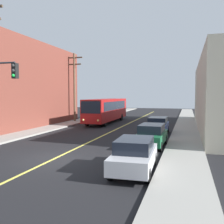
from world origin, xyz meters
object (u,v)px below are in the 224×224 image
object	(u,v)px
parked_car_green	(152,135)
utility_pole_mid	(74,84)
parked_car_silver	(135,154)
parked_car_blue	(158,125)
city_bus	(107,109)

from	to	relation	value
parked_car_green	utility_pole_mid	world-z (taller)	utility_pole_mid
parked_car_silver	parked_car_blue	bearing A→B (deg)	91.31
parked_car_silver	parked_car_blue	xyz separation A→B (m)	(-0.28, 12.32, 0.00)
parked_car_green	parked_car_blue	xyz separation A→B (m)	(-0.25, 6.07, 0.00)
city_bus	parked_car_green	xyz separation A→B (m)	(8.06, -14.30, -0.98)
city_bus	parked_car_green	size ratio (longest dim) A/B	2.74
parked_car_silver	parked_car_green	xyz separation A→B (m)	(-0.03, 6.26, 0.00)
parked_car_blue	utility_pole_mid	world-z (taller)	utility_pole_mid
parked_car_green	parked_car_blue	world-z (taller)	same
utility_pole_mid	city_bus	bearing A→B (deg)	5.93
parked_car_silver	utility_pole_mid	distance (m)	24.13
parked_car_silver	parked_car_green	distance (m)	6.26
city_bus	parked_car_silver	world-z (taller)	city_bus
parked_car_green	utility_pole_mid	bearing A→B (deg)	132.27
city_bus	utility_pole_mid	bearing A→B (deg)	-174.07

